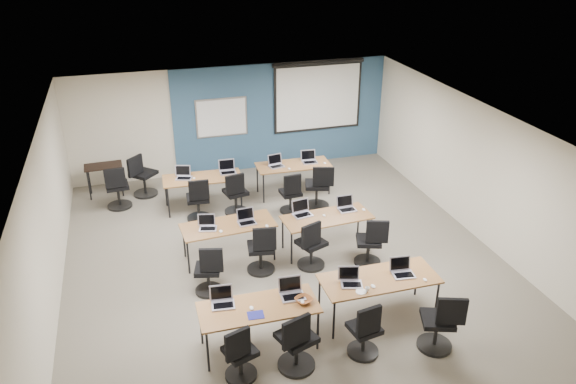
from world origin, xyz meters
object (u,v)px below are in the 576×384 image
object	(u,v)px
task_chair_6	(311,248)
task_chair_4	(209,274)
laptop_0	(222,300)
laptop_4	(207,225)
laptop_7	(346,206)
training_table_front_left	(259,309)
task_chair_3	(440,326)
laptop_6	(302,211)
task_chair_7	(370,245)
training_table_back_left	(202,179)
laptop_5	(246,219)
spare_chair_b	(118,191)
training_table_mid_right	(327,219)
spare_chair_a	(142,179)
task_chair_0	(240,357)
whiteboard	(222,118)
projector_screen	(318,93)
task_chair_10	(291,196)
laptop_2	(350,280)
training_table_mid_left	(228,227)
task_chair_5	(262,253)
task_chair_11	(318,190)
utility_table	(104,170)
task_chair_8	(199,203)
laptop_1	(292,292)
task_chair_1	(296,345)
laptop_8	(184,175)
laptop_9	(227,169)
training_table_front_right	(379,280)
task_chair_2	(365,334)
laptop_11	(309,159)
task_chair_9	(236,197)
training_table_back_right	(293,166)

from	to	relation	value
task_chair_6	task_chair_4	bearing A→B (deg)	166.69
laptop_0	laptop_4	size ratio (longest dim) A/B	1.07
laptop_7	training_table_front_left	bearing A→B (deg)	-134.86
task_chair_3	laptop_6	size ratio (longest dim) A/B	2.84
task_chair_7	laptop_7	bearing A→B (deg)	117.14
training_table_back_left	task_chair_4	bearing A→B (deg)	-94.34
laptop_4	laptop_5	xyz separation A→B (m)	(0.73, 0.01, 0.00)
training_table_back_left	spare_chair_b	distance (m)	1.91
training_table_mid_right	spare_chair_a	size ratio (longest dim) A/B	1.65
task_chair_0	spare_chair_b	distance (m)	6.10
whiteboard	projector_screen	xyz separation A→B (m)	(2.50, -0.02, 0.44)
laptop_6	task_chair_10	bearing A→B (deg)	71.92
laptop_2	spare_chair_b	size ratio (longest dim) A/B	0.32
training_table_mid_left	task_chair_5	world-z (taller)	task_chair_5
task_chair_4	task_chair_10	world-z (taller)	task_chair_4
task_chair_11	task_chair_5	bearing A→B (deg)	-113.54
task_chair_11	utility_table	world-z (taller)	task_chair_11
training_table_back_left	task_chair_8	world-z (taller)	task_chair_8
projector_screen	laptop_2	bearing A→B (deg)	-104.84
laptop_1	task_chair_1	xyz separation A→B (m)	(-0.16, -0.75, -0.37)
laptop_2	task_chair_4	size ratio (longest dim) A/B	0.34
laptop_8	task_chair_11	distance (m)	2.98
task_chair_8	laptop_9	distance (m)	1.12
training_table_front_left	laptop_5	size ratio (longest dim) A/B	5.35
laptop_1	spare_chair_a	size ratio (longest dim) A/B	0.35
training_table_front_right	spare_chair_b	bearing A→B (deg)	127.43
task_chair_2	laptop_4	world-z (taller)	laptop_4
whiteboard	task_chair_11	size ratio (longest dim) A/B	1.22
laptop_7	task_chair_11	world-z (taller)	task_chair_11
projector_screen	laptop_11	size ratio (longest dim) A/B	6.88
spare_chair_a	spare_chair_b	world-z (taller)	spare_chair_a
whiteboard	task_chair_0	distance (m)	7.42
laptop_1	task_chair_11	xyz separation A→B (m)	(1.82, 3.95, -0.36)
whiteboard	task_chair_6	size ratio (longest dim) A/B	1.28
training_table_mid_left	laptop_0	size ratio (longest dim) A/B	5.10
laptop_4	task_chair_7	distance (m)	3.03
laptop_1	task_chair_9	world-z (taller)	same
training_table_back_right	laptop_2	bearing A→B (deg)	-94.46
training_table_mid_right	laptop_0	world-z (taller)	laptop_0
laptop_6	laptop_9	world-z (taller)	laptop_9
training_table_mid_left	task_chair_7	size ratio (longest dim) A/B	1.76
whiteboard	training_table_mid_right	world-z (taller)	whiteboard
laptop_1	training_table_mid_left	bearing A→B (deg)	104.58
laptop_1	laptop_8	distance (m)	4.91
task_chair_2	laptop_9	size ratio (longest dim) A/B	2.65
projector_screen	task_chair_8	world-z (taller)	projector_screen
training_table_back_left	laptop_1	distance (m)	4.75
task_chair_0	task_chair_6	world-z (taller)	task_chair_6
task_chair_5	laptop_9	world-z (taller)	laptop_9
laptop_1	task_chair_11	size ratio (longest dim) A/B	0.34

